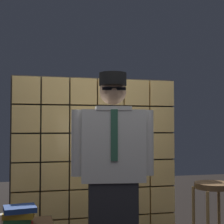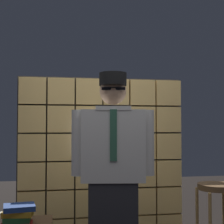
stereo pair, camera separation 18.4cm
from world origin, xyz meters
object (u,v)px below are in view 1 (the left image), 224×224
(bar_stool, at_px, (214,205))
(coffee_mug, at_px, (5,220))
(standing_person, at_px, (113,173))
(book_stack, at_px, (19,216))

(bar_stool, distance_m, coffee_mug, 1.81)
(standing_person, xyz_separation_m, coffee_mug, (-0.86, -0.11, -0.31))
(standing_person, bearing_deg, bar_stool, 8.86)
(standing_person, height_order, bar_stool, standing_person)
(bar_stool, xyz_separation_m, book_stack, (-1.71, -0.15, 0.05))
(standing_person, distance_m, book_stack, 0.82)
(standing_person, xyz_separation_m, book_stack, (-0.76, -0.13, -0.28))
(coffee_mug, bearing_deg, bar_stool, 4.06)
(book_stack, bearing_deg, bar_stool, 5.07)
(bar_stool, bearing_deg, book_stack, -174.93)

